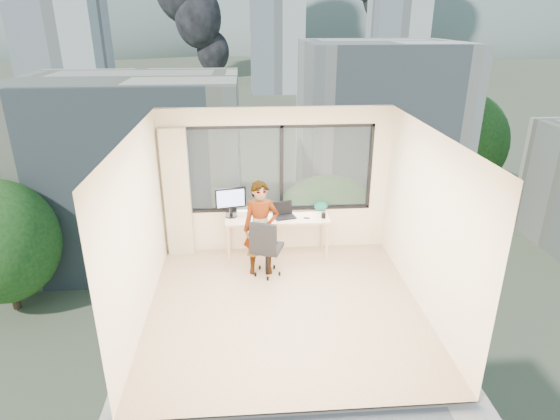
{
  "coord_description": "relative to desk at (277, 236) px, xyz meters",
  "views": [
    {
      "loc": [
        -0.51,
        -5.9,
        3.98
      ],
      "look_at": [
        0.0,
        1.0,
        1.15
      ],
      "focal_mm": 30.31,
      "sensor_mm": 36.0,
      "label": 1
    }
  ],
  "objects": [
    {
      "name": "window_wall",
      "position": [
        0.05,
        0.34,
        1.15
      ],
      "size": [
        3.3,
        0.16,
        1.55
      ],
      "primitive_type": null,
      "color": "black",
      "rests_on": "ground"
    },
    {
      "name": "pen_cup",
      "position": [
        0.8,
        -0.1,
        0.42
      ],
      "size": [
        0.1,
        0.1,
        0.1
      ],
      "primitive_type": "cylinder",
      "rotation": [
        0.0,
        0.0,
        0.37
      ],
      "color": "black",
      "rests_on": "desk"
    },
    {
      "name": "near_bldg_b",
      "position": [
        12.0,
        36.34,
        -6.38
      ],
      "size": [
        14.0,
        13.0,
        16.0
      ],
      "primitive_type": "cube",
      "color": "white",
      "rests_on": "exterior_ground"
    },
    {
      "name": "wall_left",
      "position": [
        -2.0,
        -1.66,
        0.93
      ],
      "size": [
        0.01,
        4.0,
        2.6
      ],
      "primitive_type": "cube",
      "color": "#F6E7BE",
      "rests_on": "ground"
    },
    {
      "name": "wall_front",
      "position": [
        0.0,
        -3.66,
        0.93
      ],
      "size": [
        4.0,
        0.01,
        2.6
      ],
      "primitive_type": "cube",
      "color": "#F6E7BE",
      "rests_on": "ground"
    },
    {
      "name": "tree_a",
      "position": [
        -16.0,
        20.34,
        -10.38
      ],
      "size": [
        7.0,
        7.0,
        8.0
      ],
      "primitive_type": null,
      "color": "#174618",
      "rests_on": "exterior_ground"
    },
    {
      "name": "tree_c",
      "position": [
        22.0,
        38.34,
        -9.38
      ],
      "size": [
        8.4,
        8.4,
        10.0
      ],
      "primitive_type": null,
      "color": "#174618",
      "rests_on": "exterior_ground"
    },
    {
      "name": "wall_right",
      "position": [
        2.0,
        -1.66,
        0.93
      ],
      "size": [
        0.01,
        4.0,
        2.6
      ],
      "primitive_type": "cube",
      "color": "#F6E7BE",
      "rests_on": "ground"
    },
    {
      "name": "far_tower_b",
      "position": [
        8.0,
        118.34,
        0.62
      ],
      "size": [
        13.0,
        13.0,
        30.0
      ],
      "primitive_type": "cube",
      "color": "silver",
      "rests_on": "exterior_ground"
    },
    {
      "name": "chair",
      "position": [
        -0.21,
        -0.65,
        0.14
      ],
      "size": [
        0.67,
        0.67,
        1.03
      ],
      "primitive_type": null,
      "rotation": [
        0.0,
        0.0,
        -0.33
      ],
      "color": "black",
      "rests_on": "floor"
    },
    {
      "name": "cellphone",
      "position": [
        0.51,
        -0.1,
        0.38
      ],
      "size": [
        0.11,
        0.07,
        0.01
      ],
      "primitive_type": "cube",
      "rotation": [
        0.0,
        0.0,
        -0.22
      ],
      "color": "black",
      "rests_on": "desk"
    },
    {
      "name": "hill_b",
      "position": [
        100.0,
        318.34,
        -14.38
      ],
      "size": [
        300.0,
        220.0,
        96.0
      ],
      "primitive_type": "ellipsoid",
      "color": "slate",
      "rests_on": "exterior_ground"
    },
    {
      "name": "person",
      "position": [
        -0.3,
        -0.57,
        0.42
      ],
      "size": [
        0.59,
        0.39,
        1.59
      ],
      "primitive_type": "imported",
      "rotation": [
        0.0,
        0.0,
        -0.01
      ],
      "color": "#2D2D33",
      "rests_on": "floor"
    },
    {
      "name": "far_tower_a",
      "position": [
        -35.0,
        93.34,
        -0.38
      ],
      "size": [
        14.0,
        14.0,
        28.0
      ],
      "primitive_type": "cube",
      "color": "silver",
      "rests_on": "exterior_ground"
    },
    {
      "name": "hill_a",
      "position": [
        -120.0,
        318.34,
        -14.38
      ],
      "size": [
        288.0,
        216.0,
        90.0
      ],
      "primitive_type": "ellipsoid",
      "color": "slate",
      "rests_on": "exterior_ground"
    },
    {
      "name": "floor",
      "position": [
        0.0,
        -1.66,
        -0.38
      ],
      "size": [
        4.0,
        4.0,
        0.01
      ],
      "primitive_type": "cube",
      "color": "tan",
      "rests_on": "ground"
    },
    {
      "name": "far_tower_d",
      "position": [
        -60.0,
        148.34,
        -3.38
      ],
      "size": [
        16.0,
        14.0,
        22.0
      ],
      "primitive_type": "cube",
      "color": "silver",
      "rests_on": "exterior_ground"
    },
    {
      "name": "handbag",
      "position": [
        0.8,
        0.22,
        0.47
      ],
      "size": [
        0.27,
        0.19,
        0.19
      ],
      "primitive_type": "ellipsoid",
      "rotation": [
        0.0,
        0.0,
        -0.28
      ],
      "color": "#0E544F",
      "rests_on": "desk"
    },
    {
      "name": "near_bldg_a",
      "position": [
        -9.0,
        28.34,
        -7.38
      ],
      "size": [
        16.0,
        12.0,
        14.0
      ],
      "primitive_type": "cube",
      "color": "beige",
      "rests_on": "exterior_ground"
    },
    {
      "name": "ceiling",
      "position": [
        0.0,
        -1.66,
        2.23
      ],
      "size": [
        4.0,
        4.0,
        0.01
      ],
      "primitive_type": "cube",
      "color": "white",
      "rests_on": "ground"
    },
    {
      "name": "game_console",
      "position": [
        -0.53,
        0.22,
        0.42
      ],
      "size": [
        0.34,
        0.28,
        0.08
      ],
      "primitive_type": "cube",
      "rotation": [
        0.0,
        0.0,
        -0.0
      ],
      "color": "white",
      "rests_on": "desk"
    },
    {
      "name": "exterior_ground",
      "position": [
        0.0,
        118.34,
        -14.38
      ],
      "size": [
        400.0,
        400.0,
        0.04
      ],
      "primitive_type": "cube",
      "color": "#515B3D",
      "rests_on": "ground"
    },
    {
      "name": "monitor",
      "position": [
        -0.8,
        0.08,
        0.64
      ],
      "size": [
        0.55,
        0.22,
        0.53
      ],
      "primitive_type": null,
      "rotation": [
        0.0,
        0.0,
        0.21
      ],
      "color": "black",
      "rests_on": "desk"
    },
    {
      "name": "curtain",
      "position": [
        -1.72,
        0.22,
        0.77
      ],
      "size": [
        0.45,
        0.14,
        2.3
      ],
      "primitive_type": "cube",
      "color": "beige",
      "rests_on": "floor"
    },
    {
      "name": "desk",
      "position": [
        0.0,
        0.0,
        0.0
      ],
      "size": [
        1.8,
        0.6,
        0.75
      ],
      "primitive_type": "cube",
      "color": "beige",
      "rests_on": "floor"
    },
    {
      "name": "laptop",
      "position": [
        0.13,
        -0.03,
        0.49
      ],
      "size": [
        0.44,
        0.46,
        0.23
      ],
      "primitive_type": null,
      "rotation": [
        0.0,
        0.0,
        0.25
      ],
      "color": "black",
      "rests_on": "desk"
    },
    {
      "name": "far_tower_c",
      "position": [
        45.0,
        138.34,
        -1.38
      ],
      "size": [
        15.0,
        15.0,
        26.0
      ],
      "primitive_type": "cube",
      "color": "silver",
      "rests_on": "exterior_ground"
    },
    {
      "name": "tree_b",
      "position": [
        4.0,
        16.34,
        -9.88
      ],
      "size": [
        7.6,
        7.6,
        9.0
      ],
      "primitive_type": null,
      "color": "#174618",
      "rests_on": "exterior_ground"
    }
  ]
}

